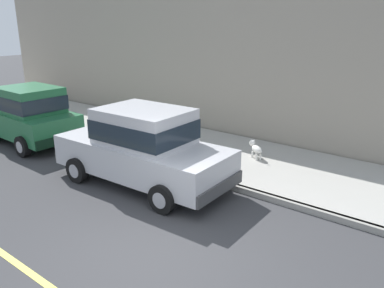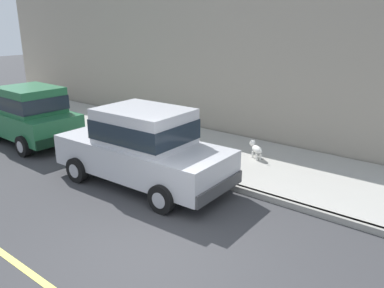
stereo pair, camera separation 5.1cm
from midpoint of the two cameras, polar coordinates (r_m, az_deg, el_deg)
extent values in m
plane|color=#38383A|center=(7.02, -4.93, -16.22)|extent=(80.00, 80.00, 0.00)
cube|color=gray|center=(9.26, 8.84, -7.00)|extent=(0.16, 64.00, 0.14)
cube|color=#A8A59E|center=(10.75, 13.66, -3.72)|extent=(3.60, 64.00, 0.14)
cube|color=#BCBCC1|center=(9.62, -7.14, -1.89)|extent=(1.96, 4.56, 0.76)
cube|color=#BCBCC1|center=(9.32, -6.88, 2.63)|extent=(1.66, 2.16, 0.84)
cube|color=#19232D|center=(9.33, -6.86, 2.25)|extent=(1.70, 2.20, 0.46)
cube|color=#424243|center=(11.26, -15.27, -0.74)|extent=(1.77, 0.26, 0.28)
cube|color=#424243|center=(8.44, 3.93, -6.42)|extent=(1.77, 0.26, 0.28)
cylinder|color=black|center=(10.19, -16.29, -3.64)|extent=(0.24, 0.65, 0.64)
cylinder|color=#9E9EA3|center=(10.19, -16.29, -3.64)|extent=(0.25, 0.36, 0.35)
cylinder|color=black|center=(11.28, -9.10, -1.04)|extent=(0.24, 0.65, 0.64)
cylinder|color=#9E9EA3|center=(11.28, -9.10, -1.04)|extent=(0.25, 0.36, 0.35)
cylinder|color=black|center=(8.28, -4.25, -8.00)|extent=(0.24, 0.65, 0.64)
cylinder|color=#9E9EA3|center=(8.28, -4.25, -8.00)|extent=(0.25, 0.36, 0.35)
cylinder|color=black|center=(9.60, 2.77, -4.25)|extent=(0.24, 0.65, 0.64)
cylinder|color=#9E9EA3|center=(9.60, 2.77, -4.25)|extent=(0.25, 0.36, 0.35)
cube|color=#EAEACC|center=(10.86, -17.80, 0.31)|extent=(0.28, 0.09, 0.14)
cube|color=#EAEACC|center=(11.51, -13.35, 1.66)|extent=(0.28, 0.09, 0.14)
cube|color=#23663D|center=(13.87, -22.60, 2.99)|extent=(1.81, 3.74, 0.76)
cube|color=#23663D|center=(13.49, -22.49, 6.03)|extent=(1.56, 1.94, 0.80)
cube|color=#19232D|center=(13.50, -22.46, 5.79)|extent=(1.59, 1.98, 0.44)
cube|color=black|center=(15.51, -25.66, 3.14)|extent=(1.69, 0.24, 0.28)
cube|color=black|center=(12.40, -18.52, 0.66)|extent=(1.69, 0.24, 0.28)
cylinder|color=black|center=(15.33, -21.66, 2.95)|extent=(0.24, 0.65, 0.64)
cylinder|color=#9E9EA3|center=(15.33, -21.66, 2.95)|extent=(0.25, 0.36, 0.35)
cylinder|color=black|center=(12.60, -23.34, -0.29)|extent=(0.24, 0.65, 0.64)
cylinder|color=#9E9EA3|center=(12.60, -23.34, -0.29)|extent=(0.25, 0.36, 0.35)
cylinder|color=black|center=(13.41, -16.87, 1.45)|extent=(0.24, 0.65, 0.64)
cylinder|color=#9E9EA3|center=(13.41, -16.87, 1.45)|extent=(0.25, 0.36, 0.35)
cube|color=#EAEACC|center=(15.68, -24.13, 4.82)|extent=(0.28, 0.09, 0.14)
cylinder|color=black|center=(17.56, -25.99, 4.16)|extent=(0.24, 0.65, 0.64)
cylinder|color=#9E9EA3|center=(17.56, -25.99, 4.16)|extent=(0.25, 0.36, 0.35)
ellipsoid|color=white|center=(11.14, 9.60, -0.76)|extent=(0.42, 0.48, 0.20)
cylinder|color=white|center=(11.29, 8.97, -1.50)|extent=(0.05, 0.05, 0.18)
cylinder|color=white|center=(11.34, 9.52, -1.44)|extent=(0.05, 0.05, 0.18)
cylinder|color=white|center=(11.06, 9.57, -1.94)|extent=(0.05, 0.05, 0.18)
cylinder|color=white|center=(11.11, 10.13, -1.88)|extent=(0.05, 0.05, 0.18)
sphere|color=white|center=(11.36, 8.99, 0.11)|extent=(0.17, 0.17, 0.17)
ellipsoid|color=gray|center=(11.44, 8.79, 0.15)|extent=(0.12, 0.13, 0.06)
cone|color=white|center=(11.30, 8.80, 0.49)|extent=(0.06, 0.06, 0.07)
cone|color=white|center=(11.35, 9.26, 0.53)|extent=(0.06, 0.06, 0.07)
cylinder|color=white|center=(10.90, 10.21, -0.88)|extent=(0.10, 0.12, 0.13)
cube|color=#9E9384|center=(15.32, -3.96, 12.47)|extent=(0.50, 20.00, 5.01)
camera|label=1|loc=(0.03, -89.85, 0.05)|focal=36.43mm
camera|label=2|loc=(0.03, 90.15, -0.05)|focal=36.43mm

